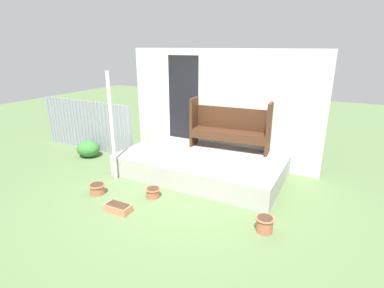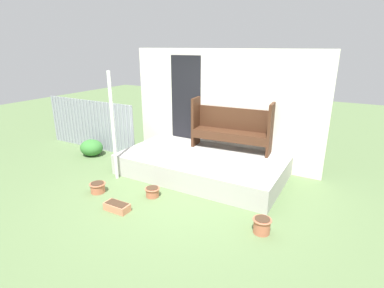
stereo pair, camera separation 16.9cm
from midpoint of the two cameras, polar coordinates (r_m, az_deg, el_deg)
The scene contains 11 objects.
ground_plane at distance 5.75m, azimuth -2.54°, elevation -9.29°, with size 24.00×24.00×0.00m, color #5B7547.
porch_slab at distance 6.44m, azimuth 0.96°, elevation -4.00°, with size 3.40×1.87×0.43m.
house_wall at distance 6.98m, azimuth 4.29°, elevation 7.06°, with size 4.60×0.08×2.60m.
fence_corrugated at distance 8.42m, azimuth -20.03°, elevation 3.36°, with size 2.96×0.05×1.30m.
support_post at distance 6.16m, azimuth -15.80°, elevation 2.95°, with size 0.07×0.07×2.21m.
bench at distance 6.66m, azimuth 6.53°, elevation 3.49°, with size 1.78×0.54×1.11m.
flower_pot_left at distance 5.97m, azimuth -18.39°, elevation -8.04°, with size 0.30×0.30×0.19m.
flower_pot_middle at distance 5.62m, azimuth -8.31°, elevation -9.05°, with size 0.28×0.28×0.18m.
flower_pot_right at distance 4.72m, azimuth 12.64°, elevation -14.59°, with size 0.29×0.29×0.24m.
planter_box_rect at distance 5.29m, azimuth -14.78°, elevation -11.71°, with size 0.44×0.21×0.14m.
shrub_by_fence at distance 7.94m, azimuth -19.72°, elevation -0.85°, with size 0.59×0.53×0.41m.
Camera 1 is at (2.51, -4.44, 2.66)m, focal length 28.00 mm.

